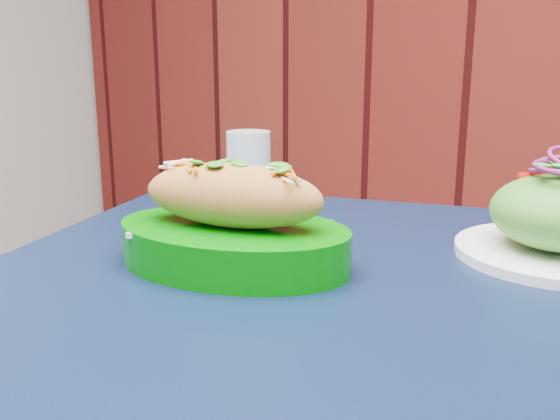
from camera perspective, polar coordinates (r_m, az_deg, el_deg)
The scene contains 4 objects.
cafe_table at distance 0.70m, azimuth 4.21°, elevation -13.43°, with size 1.01×1.01×0.75m.
banh_mi_basket at distance 0.71m, azimuth -4.33°, elevation -1.39°, with size 0.31×0.24×0.13m.
salad_plate at distance 0.81m, azimuth 24.15°, elevation -0.74°, with size 0.23×0.23×0.13m.
water_glass at distance 1.01m, azimuth -2.88°, elevation 3.95°, with size 0.07×0.07×0.12m, color silver.
Camera 1 is at (0.39, 0.75, 0.99)m, focal length 40.00 mm.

